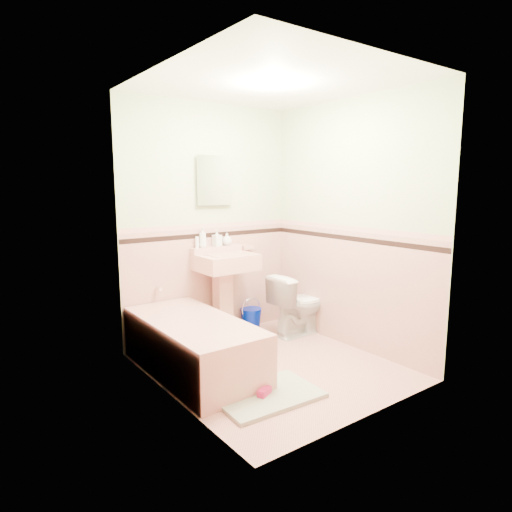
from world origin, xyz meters
TOP-DOWN VIEW (x-y plane):
  - floor at (0.00, 0.00)m, footprint 2.20×2.20m
  - ceiling at (0.00, 0.00)m, footprint 2.20×2.20m
  - wall_back at (0.00, 1.10)m, footprint 2.50×0.00m
  - wall_front at (0.00, -1.10)m, footprint 2.50×0.00m
  - wall_left at (-1.00, 0.00)m, footprint 0.00×2.50m
  - wall_right at (1.00, 0.00)m, footprint 0.00×2.50m
  - wainscot_back at (0.00, 1.09)m, footprint 2.00×0.00m
  - wainscot_front at (0.00, -1.09)m, footprint 2.00×0.00m
  - wainscot_left at (-0.99, 0.00)m, footprint 0.00×2.20m
  - wainscot_right at (0.99, 0.00)m, footprint 0.00×2.20m
  - accent_back at (0.00, 1.08)m, footprint 2.00×0.00m
  - accent_front at (0.00, -1.08)m, footprint 2.00×0.00m
  - accent_left at (-0.98, 0.00)m, footprint 0.00×2.20m
  - accent_right at (0.98, 0.00)m, footprint 0.00×2.20m
  - cap_back at (0.00, 1.08)m, footprint 2.00×0.00m
  - cap_front at (0.00, -1.08)m, footprint 2.00×0.00m
  - cap_left at (-0.98, 0.00)m, footprint 0.00×2.20m
  - cap_right at (0.98, 0.00)m, footprint 0.00×2.20m
  - bathtub at (-0.63, 0.33)m, footprint 0.70×1.50m
  - tub_faucet at (-0.63, 1.05)m, footprint 0.04×0.12m
  - sink at (0.05, 0.86)m, footprint 0.60×0.49m
  - sink_faucet at (0.05, 1.00)m, footprint 0.02×0.02m
  - medicine_cabinet at (0.05, 1.07)m, footprint 0.39×0.04m
  - soap_dish at (0.47, 1.06)m, footprint 0.13×0.08m
  - soap_bottle_left at (-0.12, 1.04)m, footprint 0.10×0.10m
  - soap_bottle_mid at (0.06, 1.04)m, footprint 0.09×0.09m
  - soap_bottle_right at (0.19, 1.04)m, footprint 0.12×0.12m
  - tube at (-0.19, 1.04)m, footprint 0.04×0.04m
  - toilet at (0.81, 0.54)m, footprint 0.68×0.39m
  - bucket at (0.47, 0.99)m, footprint 0.25×0.25m
  - bath_mat at (-0.40, -0.44)m, footprint 0.84×0.58m
  - shoe at (-0.43, -0.45)m, footprint 0.15×0.11m

SIDE VIEW (x-z plane):
  - floor at x=0.00m, z-range 0.00..0.00m
  - bath_mat at x=-0.40m, z-range 0.00..0.03m
  - shoe at x=-0.43m, z-range 0.03..0.09m
  - bucket at x=0.47m, z-range 0.00..0.24m
  - bathtub at x=-0.63m, z-range 0.00..0.45m
  - toilet at x=0.81m, z-range 0.00..0.68m
  - sink at x=0.05m, z-range 0.00..0.94m
  - wainscot_back at x=0.00m, z-range -0.40..1.60m
  - wainscot_front at x=0.00m, z-range -0.40..1.60m
  - wainscot_left at x=-0.99m, z-range -0.50..1.70m
  - wainscot_right at x=0.99m, z-range -0.50..1.70m
  - tub_faucet at x=-0.63m, z-range 0.61..0.65m
  - sink_faucet at x=0.05m, z-range 0.90..1.00m
  - soap_dish at x=0.47m, z-range 0.93..0.97m
  - tube at x=-0.19m, z-range 1.00..1.12m
  - soap_bottle_right at x=0.19m, z-range 1.00..1.13m
  - soap_bottle_mid at x=0.06m, z-range 1.00..1.18m
  - soap_bottle_left at x=-0.12m, z-range 1.00..1.21m
  - accent_left at x=-0.98m, z-range 0.02..2.22m
  - accent_right at x=0.98m, z-range 0.02..2.22m
  - accent_back at x=0.00m, z-range 0.12..2.12m
  - accent_front at x=0.00m, z-range 0.12..2.12m
  - cap_back at x=0.00m, z-range 0.22..2.22m
  - cap_front at x=0.00m, z-range 0.22..2.22m
  - cap_left at x=-0.98m, z-range 0.12..2.32m
  - cap_right at x=0.98m, z-range 0.12..2.32m
  - wall_back at x=0.00m, z-range 0.00..2.50m
  - wall_front at x=0.00m, z-range 0.00..2.50m
  - wall_left at x=-1.00m, z-range 0.00..2.50m
  - wall_right at x=1.00m, z-range 0.00..2.50m
  - medicine_cabinet at x=0.05m, z-range 1.46..1.94m
  - ceiling at x=0.00m, z-range 2.50..2.50m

